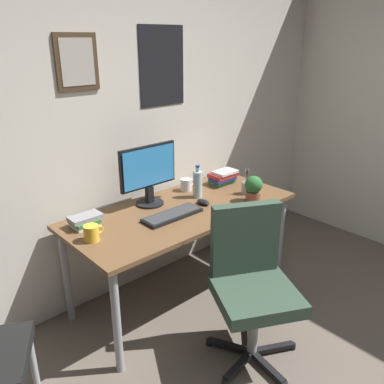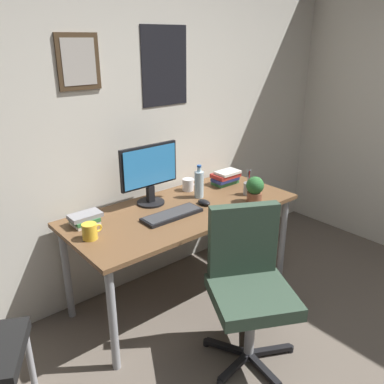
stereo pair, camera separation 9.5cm
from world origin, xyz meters
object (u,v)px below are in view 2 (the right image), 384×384
(monitor, at_px, (149,172))
(coffee_mug_far, at_px, (90,231))
(keyboard, at_px, (172,215))
(book_stack_right, at_px, (85,219))
(coffee_mug_near, at_px, (188,185))
(water_bottle, at_px, (199,184))
(computer_mouse, at_px, (204,202))
(potted_plant, at_px, (255,189))
(office_chair, at_px, (248,279))
(pen_cup, at_px, (248,188))
(book_stack_left, at_px, (226,177))

(monitor, distance_m, coffee_mug_far, 0.66)
(keyboard, distance_m, book_stack_right, 0.57)
(monitor, distance_m, book_stack_right, 0.56)
(monitor, height_order, coffee_mug_near, monitor)
(water_bottle, bearing_deg, coffee_mug_near, 79.62)
(book_stack_right, bearing_deg, water_bottle, -7.69)
(computer_mouse, bearing_deg, potted_plant, -32.51)
(office_chair, xyz_separation_m, keyboard, (-0.07, 0.64, 0.21))
(coffee_mug_far, relative_size, pen_cup, 0.64)
(monitor, height_order, coffee_mug_far, monitor)
(keyboard, relative_size, computer_mouse, 3.91)
(coffee_mug_near, distance_m, book_stack_left, 0.34)
(monitor, bearing_deg, book_stack_left, -4.75)
(computer_mouse, distance_m, potted_plant, 0.38)
(coffee_mug_far, relative_size, book_stack_left, 0.55)
(keyboard, distance_m, potted_plant, 0.65)
(pen_cup, distance_m, book_stack_left, 0.28)
(coffee_mug_far, distance_m, potted_plant, 1.21)
(potted_plant, bearing_deg, office_chair, -140.10)
(computer_mouse, bearing_deg, monitor, 136.38)
(coffee_mug_near, bearing_deg, potted_plant, -66.57)
(office_chair, relative_size, potted_plant, 4.87)
(water_bottle, distance_m, coffee_mug_near, 0.18)
(computer_mouse, height_order, water_bottle, water_bottle)
(keyboard, distance_m, water_bottle, 0.41)
(computer_mouse, relative_size, pen_cup, 0.55)
(keyboard, bearing_deg, book_stack_right, 152.13)
(computer_mouse, height_order, coffee_mug_near, coffee_mug_near)
(monitor, xyz_separation_m, book_stack_left, (0.71, -0.06, -0.18))
(monitor, height_order, potted_plant, monitor)
(coffee_mug_near, bearing_deg, office_chair, -108.94)
(monitor, xyz_separation_m, coffee_mug_near, (0.38, 0.03, -0.19))
(office_chair, bearing_deg, coffee_mug_far, 132.58)
(keyboard, relative_size, water_bottle, 1.70)
(keyboard, height_order, coffee_mug_near, coffee_mug_near)
(potted_plant, bearing_deg, book_stack_right, 157.95)
(computer_mouse, xyz_separation_m, potted_plant, (0.31, -0.20, 0.09))
(computer_mouse, distance_m, book_stack_right, 0.84)
(water_bottle, height_order, coffee_mug_far, water_bottle)
(water_bottle, relative_size, coffee_mug_far, 1.98)
(computer_mouse, bearing_deg, keyboard, -177.36)
(coffee_mug_near, bearing_deg, book_stack_left, -15.01)
(book_stack_left, distance_m, book_stack_right, 1.23)
(water_bottle, height_order, coffee_mug_near, water_bottle)
(keyboard, bearing_deg, monitor, 86.27)
(monitor, xyz_separation_m, water_bottle, (0.35, -0.13, -0.13))
(water_bottle, height_order, potted_plant, water_bottle)
(monitor, relative_size, book_stack_left, 1.97)
(office_chair, distance_m, coffee_mug_far, 0.98)
(potted_plant, height_order, book_stack_left, potted_plant)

